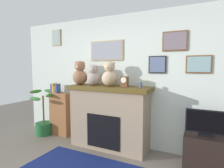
# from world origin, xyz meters

# --- Properties ---
(back_wall) EXTENTS (5.20, 0.15, 2.60)m
(back_wall) POSITION_xyz_m (0.00, 2.00, 1.31)
(back_wall) COLOR silver
(back_wall) RESTS_ON ground_plane
(fireplace) EXTENTS (1.62, 0.58, 1.21)m
(fireplace) POSITION_xyz_m (-0.20, 1.68, 0.61)
(fireplace) COLOR gray
(fireplace) RESTS_ON ground_plane
(bookshelf) EXTENTS (0.49, 0.16, 1.20)m
(bookshelf) POSITION_xyz_m (-1.52, 1.74, 0.52)
(bookshelf) COLOR brown
(bookshelf) RESTS_ON ground_plane
(potted_plant) EXTENTS (0.55, 0.54, 1.04)m
(potted_plant) POSITION_xyz_m (-1.89, 1.61, 0.32)
(potted_plant) COLOR #1E592D
(potted_plant) RESTS_ON ground_plane
(tv_stand) EXTENTS (0.60, 0.40, 0.53)m
(tv_stand) POSITION_xyz_m (1.48, 1.64, 0.27)
(tv_stand) COLOR black
(tv_stand) RESTS_ON ground_plane
(television) EXTENTS (0.58, 0.14, 0.40)m
(television) POSITION_xyz_m (1.48, 1.64, 0.72)
(television) COLOR black
(television) RESTS_ON tv_stand
(candle_jar) EXTENTS (0.06, 0.06, 0.10)m
(candle_jar) POSITION_xyz_m (0.43, 1.66, 1.26)
(candle_jar) COLOR #4C517A
(candle_jar) RESTS_ON fireplace
(mantel_clock) EXTENTS (0.13, 0.10, 0.19)m
(mantel_clock) POSITION_xyz_m (0.12, 1.66, 1.31)
(mantel_clock) COLOR brown
(mantel_clock) RESTS_ON fireplace
(teddy_bear_grey) EXTENTS (0.30, 0.30, 0.49)m
(teddy_bear_grey) POSITION_xyz_m (-0.87, 1.66, 1.43)
(teddy_bear_grey) COLOR #976548
(teddy_bear_grey) RESTS_ON fireplace
(teddy_bear_tan) EXTENTS (0.25, 0.25, 0.41)m
(teddy_bear_tan) POSITION_xyz_m (-0.54, 1.66, 1.39)
(teddy_bear_tan) COLOR #A4918C
(teddy_bear_tan) RESTS_ON fireplace
(teddy_bear_cream) EXTENTS (0.29, 0.29, 0.47)m
(teddy_bear_cream) POSITION_xyz_m (-0.19, 1.66, 1.42)
(teddy_bear_cream) COLOR #CBAA88
(teddy_bear_cream) RESTS_ON fireplace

